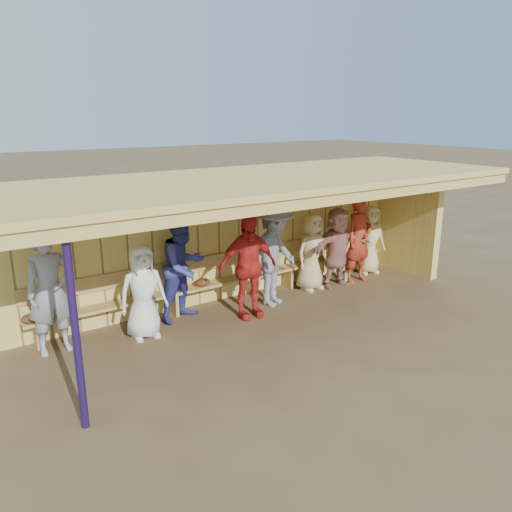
# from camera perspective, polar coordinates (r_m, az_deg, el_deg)

# --- Properties ---
(ground) EXTENTS (90.00, 90.00, 0.00)m
(ground) POSITION_cam_1_polar(r_m,az_deg,el_deg) (8.90, 1.29, -7.03)
(ground) COLOR brown
(ground) RESTS_ON ground
(player_a) EXTENTS (0.72, 0.49, 1.90)m
(player_a) POSITION_cam_1_polar(r_m,az_deg,el_deg) (7.94, -22.44, -3.84)
(player_a) COLOR gray
(player_a) RESTS_ON ground
(player_b) EXTENTS (0.78, 0.54, 1.54)m
(player_b) POSITION_cam_1_polar(r_m,az_deg,el_deg) (8.08, -12.80, -4.01)
(player_b) COLOR white
(player_b) RESTS_ON ground
(player_c) EXTENTS (1.09, 0.96, 1.89)m
(player_c) POSITION_cam_1_polar(r_m,az_deg,el_deg) (8.64, -8.29, -1.22)
(player_c) COLOR #353A93
(player_c) RESTS_ON ground
(player_d) EXTENTS (1.13, 0.59, 1.85)m
(player_d) POSITION_cam_1_polar(r_m,az_deg,el_deg) (8.64, -0.92, -1.22)
(player_d) COLOR red
(player_d) RESTS_ON ground
(player_e) EXTENTS (1.43, 1.13, 1.95)m
(player_e) POSITION_cam_1_polar(r_m,az_deg,el_deg) (9.20, 2.11, 0.18)
(player_e) COLOR gray
(player_e) RESTS_ON ground
(player_f) EXTENTS (1.55, 0.50, 1.67)m
(player_f) POSITION_cam_1_polar(r_m,az_deg,el_deg) (10.35, 9.27, 0.98)
(player_f) COLOR #B87567
(player_f) RESTS_ON ground
(player_g) EXTENTS (0.69, 0.46, 1.85)m
(player_g) POSITION_cam_1_polar(r_m,az_deg,el_deg) (10.71, 11.67, 1.85)
(player_g) COLOR #AB2F1B
(player_g) RESTS_ON ground
(player_h) EXTENTS (0.86, 0.67, 1.54)m
(player_h) POSITION_cam_1_polar(r_m,az_deg,el_deg) (11.39, 12.84, 1.83)
(player_h) COLOR #DAC57A
(player_h) RESTS_ON ground
(player_extra) EXTENTS (0.82, 0.58, 1.59)m
(player_extra) POSITION_cam_1_polar(r_m,az_deg,el_deg) (10.11, 6.38, 0.49)
(player_extra) COLOR tan
(player_extra) RESTS_ON ground
(dugout_structure) EXTENTS (8.80, 3.20, 2.50)m
(dugout_structure) POSITION_cam_1_polar(r_m,az_deg,el_deg) (9.15, 0.81, 4.75)
(dugout_structure) COLOR #E4C661
(dugout_structure) RESTS_ON ground
(bench) EXTENTS (7.60, 0.34, 0.93)m
(bench) POSITION_cam_1_polar(r_m,az_deg,el_deg) (9.58, -2.61, -1.97)
(bench) COLOR tan
(bench) RESTS_ON ground
(dugout_equipment) EXTENTS (7.00, 0.62, 0.80)m
(dugout_equipment) POSITION_cam_1_polar(r_m,az_deg,el_deg) (9.26, -4.65, -2.90)
(dugout_equipment) COLOR orange
(dugout_equipment) RESTS_ON ground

